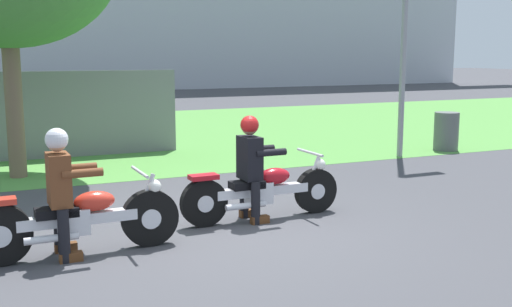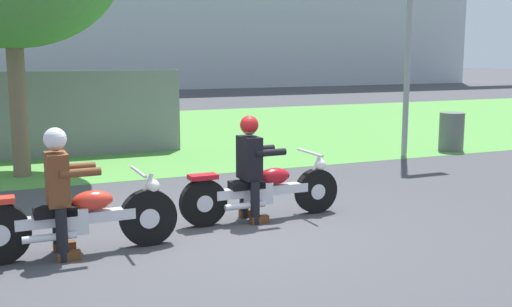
{
  "view_description": "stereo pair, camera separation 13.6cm",
  "coord_description": "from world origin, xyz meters",
  "px_view_note": "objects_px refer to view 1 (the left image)",
  "views": [
    {
      "loc": [
        -2.62,
        -6.88,
        2.19
      ],
      "look_at": [
        0.66,
        0.51,
        0.85
      ],
      "focal_mm": 43.21,
      "sensor_mm": 36.0,
      "label": 1
    },
    {
      "loc": [
        -2.49,
        -6.94,
        2.19
      ],
      "look_at": [
        0.66,
        0.51,
        0.85
      ],
      "focal_mm": 43.21,
      "sensor_mm": 36.0,
      "label": 2
    }
  ],
  "objects_px": {
    "rider_lead": "(251,160)",
    "trash_can": "(446,131)",
    "rider_follow": "(61,183)",
    "motorcycle_follow": "(79,220)",
    "motorcycle_lead": "(263,191)"
  },
  "relations": [
    {
      "from": "motorcycle_lead",
      "to": "trash_can",
      "type": "bearing_deg",
      "value": 28.98
    },
    {
      "from": "rider_lead",
      "to": "rider_follow",
      "type": "height_order",
      "value": "rider_follow"
    },
    {
      "from": "motorcycle_lead",
      "to": "motorcycle_follow",
      "type": "distance_m",
      "value": 2.48
    },
    {
      "from": "rider_follow",
      "to": "trash_can",
      "type": "xyz_separation_m",
      "value": [
        8.76,
        4.13,
        -0.39
      ]
    },
    {
      "from": "rider_follow",
      "to": "rider_lead",
      "type": "bearing_deg",
      "value": 11.03
    },
    {
      "from": "motorcycle_lead",
      "to": "motorcycle_follow",
      "type": "xyz_separation_m",
      "value": [
        -2.43,
        -0.53,
        0.02
      ]
    },
    {
      "from": "motorcycle_follow",
      "to": "trash_can",
      "type": "bearing_deg",
      "value": 24.38
    },
    {
      "from": "rider_lead",
      "to": "motorcycle_follow",
      "type": "relative_size",
      "value": 0.62
    },
    {
      "from": "rider_lead",
      "to": "trash_can",
      "type": "relative_size",
      "value": 1.62
    },
    {
      "from": "motorcycle_follow",
      "to": "trash_can",
      "type": "height_order",
      "value": "motorcycle_follow"
    },
    {
      "from": "rider_lead",
      "to": "motorcycle_follow",
      "type": "bearing_deg",
      "value": -168.11
    },
    {
      "from": "motorcycle_follow",
      "to": "trash_can",
      "type": "relative_size",
      "value": 2.61
    },
    {
      "from": "rider_follow",
      "to": "motorcycle_follow",
      "type": "bearing_deg",
      "value": -0.81
    },
    {
      "from": "rider_lead",
      "to": "motorcycle_follow",
      "type": "xyz_separation_m",
      "value": [
        -2.26,
        -0.53,
        -0.41
      ]
    },
    {
      "from": "motorcycle_follow",
      "to": "rider_follow",
      "type": "xyz_separation_m",
      "value": [
        -0.17,
        -0.0,
        0.42
      ]
    }
  ]
}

